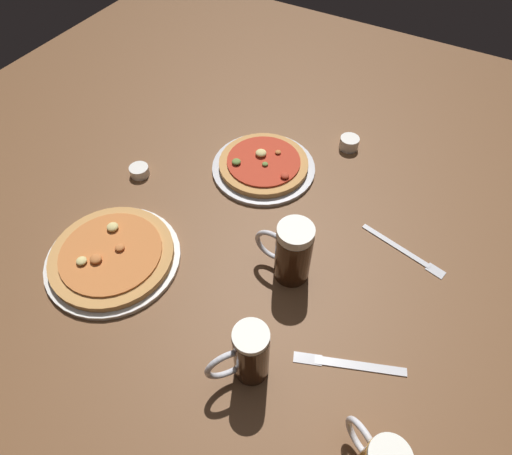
{
  "coord_description": "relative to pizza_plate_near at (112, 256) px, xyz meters",
  "views": [
    {
      "loc": [
        0.34,
        -0.6,
        0.88
      ],
      "look_at": [
        0.0,
        0.0,
        0.02
      ],
      "focal_mm": 30.4,
      "sensor_mm": 36.0,
      "label": 1
    }
  ],
  "objects": [
    {
      "name": "pizza_plate_near",
      "position": [
        0.0,
        0.0,
        0.0
      ],
      "size": [
        0.33,
        0.33,
        0.05
      ],
      "color": "silver",
      "rests_on": "ground_plane"
    },
    {
      "name": "beer_mug_dark",
      "position": [
        0.39,
        0.18,
        0.07
      ],
      "size": [
        0.14,
        0.08,
        0.17
      ],
      "color": "black",
      "rests_on": "ground_plane"
    },
    {
      "name": "beer_mug_amber",
      "position": [
        0.43,
        -0.07,
        0.06
      ],
      "size": [
        0.1,
        0.12,
        0.16
      ],
      "color": "black",
      "rests_on": "ground_plane"
    },
    {
      "name": "pizza_plate_far",
      "position": [
        0.16,
        0.46,
        -0.0
      ],
      "size": [
        0.3,
        0.3,
        0.05
      ],
      "color": "#B2B2B7",
      "rests_on": "ground_plane"
    },
    {
      "name": "ramekin_butter",
      "position": [
        -0.14,
        0.27,
        -0.0
      ],
      "size": [
        0.06,
        0.06,
        0.03
      ],
      "primitive_type": "cylinder",
      "color": "silver",
      "rests_on": "ground_plane"
    },
    {
      "name": "ground_plane",
      "position": [
        0.26,
        0.25,
        -0.03
      ],
      "size": [
        2.4,
        2.4,
        0.03
      ],
      "primitive_type": "cube",
      "color": "brown"
    },
    {
      "name": "ramekin_sauce",
      "position": [
        0.34,
        0.68,
        0.0
      ],
      "size": [
        0.06,
        0.06,
        0.04
      ],
      "primitive_type": "cylinder",
      "color": "silver",
      "rests_on": "ground_plane"
    },
    {
      "name": "knife_right",
      "position": [
        0.6,
        0.04,
        -0.01
      ],
      "size": [
        0.23,
        0.1,
        0.01
      ],
      "color": "silver",
      "rests_on": "ground_plane"
    },
    {
      "name": "fork_left",
      "position": [
        0.61,
        0.38,
        -0.01
      ],
      "size": [
        0.23,
        0.07,
        0.01
      ],
      "color": "silver",
      "rests_on": "ground_plane"
    }
  ]
}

